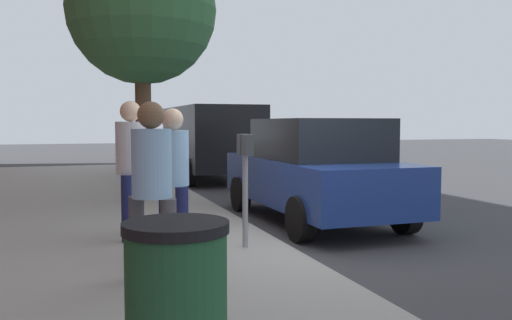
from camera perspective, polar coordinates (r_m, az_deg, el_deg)
The scene contains 11 objects.
ground_plane at distance 7.26m, azimuth 2.38°, elevation -9.57°, with size 80.00×80.00×0.00m, color #38383A.
sidewalk_slab at distance 6.78m, azimuth -22.35°, elevation -10.18°, with size 28.00×6.00×0.15m, color gray.
parking_meter at distance 6.63m, azimuth -1.15°, elevation -0.65°, with size 0.36×0.12×1.41m.
pedestrian_at_meter at distance 6.34m, azimuth -8.84°, elevation -1.00°, with size 0.50×0.37×1.72m.
pedestrian_bystander at distance 5.22m, azimuth -11.04°, elevation -1.79°, with size 0.42×0.42×1.75m.
parking_officer at distance 7.29m, azimuth -13.15°, elevation 0.31°, with size 0.52×0.40×1.84m.
parked_sedan_near at distance 9.22m, azimuth 6.30°, elevation -1.07°, with size 4.40×1.97×1.77m.
parked_van_far at distance 16.21m, azimuth -4.97°, elevation 2.38°, with size 5.22×2.15×2.18m.
street_tree at distance 11.30m, azimuth -12.05°, elevation 15.26°, with size 2.96×2.96×5.29m.
traffic_signal at distance 15.72m, azimuth -11.83°, elevation 7.07°, with size 0.24×0.44×3.60m.
trash_bin at distance 3.10m, azimuth -8.44°, elevation -15.68°, with size 0.59×0.59×1.01m.
Camera 1 is at (-6.57, 2.58, 1.70)m, focal length 37.59 mm.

